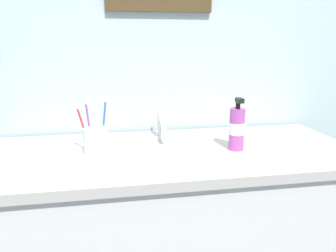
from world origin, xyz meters
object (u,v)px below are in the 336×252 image
at_px(toothbrush_purple, 88,120).
at_px(toothbrush_blue, 104,119).
at_px(toothbrush_red, 82,124).
at_px(toothbrush_white, 109,119).
at_px(toothbrush_cup, 96,140).
at_px(soap_dispenser, 237,128).
at_px(faucet, 161,123).

height_order(toothbrush_purple, toothbrush_blue, toothbrush_blue).
bearing_deg(toothbrush_red, toothbrush_white, 5.95).
relative_size(toothbrush_cup, soap_dispenser, 0.49).
height_order(toothbrush_purple, toothbrush_red, toothbrush_purple).
relative_size(faucet, soap_dispenser, 0.91).
bearing_deg(toothbrush_white, faucet, 30.04).
xyz_separation_m(faucet, toothbrush_red, (-0.28, -0.12, 0.04)).
bearing_deg(toothbrush_red, soap_dispenser, -5.16).
xyz_separation_m(toothbrush_white, soap_dispenser, (0.43, -0.06, -0.04)).
bearing_deg(toothbrush_cup, faucet, 26.93).
xyz_separation_m(toothbrush_purple, toothbrush_blue, (0.05, -0.00, 0.00)).
bearing_deg(faucet, toothbrush_blue, -155.06).
height_order(faucet, toothbrush_white, toothbrush_white).
distance_m(toothbrush_red, toothbrush_blue, 0.07).
height_order(toothbrush_white, soap_dispenser, toothbrush_white).
distance_m(faucet, soap_dispenser, 0.29).
bearing_deg(toothbrush_cup, toothbrush_blue, 38.83).
height_order(toothbrush_cup, soap_dispenser, soap_dispenser).
relative_size(toothbrush_purple, soap_dispenser, 0.99).
relative_size(toothbrush_cup, toothbrush_white, 0.47).
bearing_deg(toothbrush_blue, faucet, 24.94).
distance_m(toothbrush_blue, soap_dispenser, 0.46).
relative_size(faucet, toothbrush_white, 0.87).
bearing_deg(toothbrush_blue, soap_dispenser, -8.93).
xyz_separation_m(toothbrush_red, soap_dispenser, (0.52, -0.05, -0.03)).
height_order(toothbrush_cup, toothbrush_blue, toothbrush_blue).
bearing_deg(toothbrush_blue, toothbrush_cup, -141.17).
relative_size(toothbrush_blue, soap_dispenser, 1.02).
bearing_deg(toothbrush_cup, toothbrush_white, 12.06).
relative_size(toothbrush_white, toothbrush_blue, 1.02).
relative_size(toothbrush_purple, toothbrush_red, 1.04).
xyz_separation_m(toothbrush_cup, toothbrush_blue, (0.03, 0.02, 0.07)).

